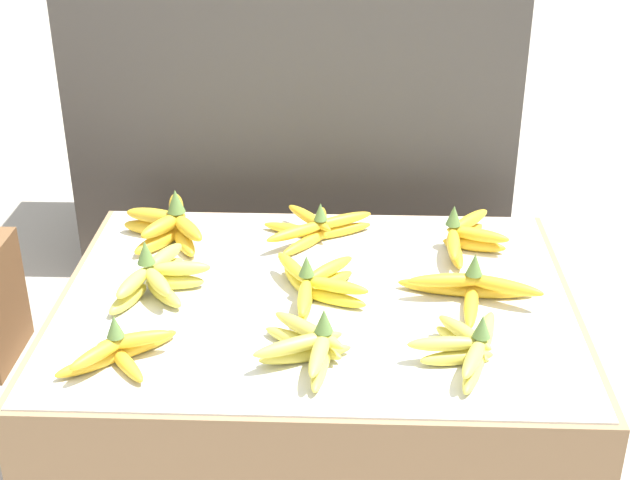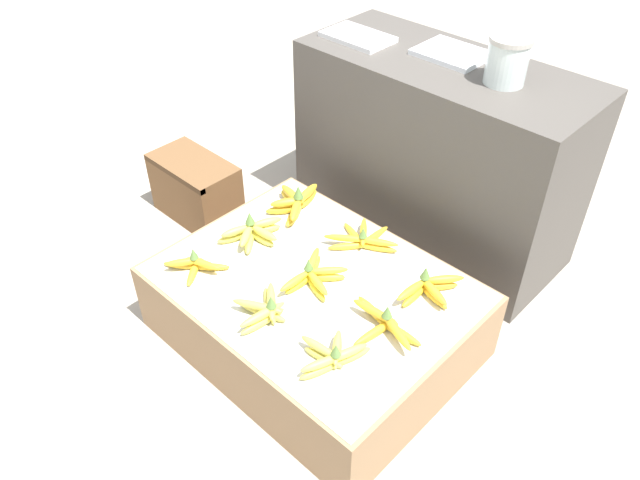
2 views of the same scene
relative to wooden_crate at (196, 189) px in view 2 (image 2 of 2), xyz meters
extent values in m
plane|color=#A89E8E|center=(0.85, -0.16, -0.14)|extent=(10.00, 10.00, 0.00)
cube|color=#997551|center=(0.85, -0.16, 0.00)|extent=(0.96, 0.73, 0.26)
cube|color=silver|center=(0.85, -0.16, 0.13)|extent=(0.94, 0.71, 0.00)
cube|color=#4C4742|center=(0.76, 0.59, 0.23)|extent=(1.06, 0.46, 0.73)
cube|color=brown|center=(0.00, 0.00, 0.00)|extent=(0.38, 0.21, 0.27)
cube|color=#4E3520|center=(0.00, -0.09, 0.12)|extent=(0.38, 0.02, 0.02)
ellipsoid|color=gold|center=(0.49, -0.41, 0.14)|extent=(0.12, 0.09, 0.02)
ellipsoid|color=gold|center=(0.55, -0.41, 0.14)|extent=(0.10, 0.11, 0.02)
ellipsoid|color=gold|center=(0.56, -0.35, 0.14)|extent=(0.11, 0.10, 0.02)
ellipsoid|color=gold|center=(0.51, -0.41, 0.17)|extent=(0.09, 0.12, 0.02)
ellipsoid|color=gold|center=(0.56, -0.37, 0.17)|extent=(0.13, 0.06, 0.02)
cone|color=#5B7F3D|center=(0.53, -0.38, 0.20)|extent=(0.03, 0.03, 0.04)
ellipsoid|color=#DBCC4C|center=(0.83, -0.34, 0.14)|extent=(0.15, 0.11, 0.03)
ellipsoid|color=#DBCC4C|center=(0.84, -0.37, 0.14)|extent=(0.16, 0.07, 0.03)
ellipsoid|color=#DBCC4C|center=(0.86, -0.40, 0.14)|extent=(0.04, 0.16, 0.03)
ellipsoid|color=#DBCC4C|center=(0.84, -0.34, 0.17)|extent=(0.14, 0.12, 0.03)
ellipsoid|color=#DBCC4C|center=(0.83, -0.38, 0.17)|extent=(0.15, 0.09, 0.03)
ellipsoid|color=#DBCC4C|center=(0.86, -0.40, 0.17)|extent=(0.05, 0.16, 0.03)
cone|color=#5B7F3D|center=(0.87, -0.36, 0.20)|extent=(0.03, 0.03, 0.04)
ellipsoid|color=#DBCC4C|center=(1.14, -0.32, 0.14)|extent=(0.06, 0.13, 0.03)
ellipsoid|color=#DBCC4C|center=(1.10, -0.33, 0.14)|extent=(0.09, 0.11, 0.03)
ellipsoid|color=#DBCC4C|center=(1.09, -0.37, 0.14)|extent=(0.13, 0.05, 0.03)
ellipsoid|color=#DBCC4C|center=(1.11, -0.41, 0.14)|extent=(0.06, 0.13, 0.03)
ellipsoid|color=#DBCC4C|center=(1.13, -0.33, 0.17)|extent=(0.06, 0.13, 0.03)
ellipsoid|color=#DBCC4C|center=(1.10, -0.34, 0.17)|extent=(0.10, 0.11, 0.03)
ellipsoid|color=#DBCC4C|center=(1.06, -0.37, 0.17)|extent=(0.13, 0.03, 0.03)
ellipsoid|color=#DBCC4C|center=(1.11, -0.41, 0.17)|extent=(0.07, 0.13, 0.03)
cone|color=#5B7F3D|center=(1.12, -0.37, 0.20)|extent=(0.03, 0.03, 0.04)
ellipsoid|color=#DBCC4C|center=(0.50, -0.21, 0.14)|extent=(0.07, 0.11, 0.03)
ellipsoid|color=#DBCC4C|center=(0.57, -0.19, 0.14)|extent=(0.10, 0.10, 0.03)
ellipsoid|color=#DBCC4C|center=(0.58, -0.14, 0.14)|extent=(0.11, 0.04, 0.03)
ellipsoid|color=#DBCC4C|center=(0.55, -0.10, 0.14)|extent=(0.07, 0.11, 0.03)
ellipsoid|color=#DBCC4C|center=(0.51, -0.20, 0.17)|extent=(0.06, 0.11, 0.03)
ellipsoid|color=#DBCC4C|center=(0.56, -0.19, 0.17)|extent=(0.08, 0.11, 0.03)
ellipsoid|color=#DBCC4C|center=(0.59, -0.14, 0.17)|extent=(0.11, 0.04, 0.03)
ellipsoid|color=#DBCC4C|center=(0.55, -0.10, 0.17)|extent=(0.07, 0.11, 0.03)
cone|color=#5B7F3D|center=(0.53, -0.15, 0.21)|extent=(0.03, 0.03, 0.05)
ellipsoid|color=yellow|center=(0.83, -0.21, 0.14)|extent=(0.03, 0.13, 0.02)
ellipsoid|color=yellow|center=(0.88, -0.19, 0.14)|extent=(0.13, 0.07, 0.02)
ellipsoid|color=yellow|center=(0.87, -0.13, 0.14)|extent=(0.11, 0.11, 0.02)
ellipsoid|color=yellow|center=(0.81, -0.13, 0.14)|extent=(0.08, 0.13, 0.02)
ellipsoid|color=yellow|center=(0.83, -0.23, 0.17)|extent=(0.03, 0.13, 0.02)
ellipsoid|color=yellow|center=(0.88, -0.19, 0.17)|extent=(0.13, 0.06, 0.02)
ellipsoid|color=yellow|center=(0.87, -0.12, 0.17)|extent=(0.10, 0.11, 0.02)
ellipsoid|color=yellow|center=(0.80, -0.12, 0.17)|extent=(0.08, 0.12, 0.02)
cone|color=#5B7F3D|center=(0.83, -0.17, 0.20)|extent=(0.03, 0.03, 0.04)
ellipsoid|color=gold|center=(1.08, -0.14, 0.14)|extent=(0.16, 0.06, 0.03)
ellipsoid|color=gold|center=(1.13, -0.20, 0.14)|extent=(0.05, 0.16, 0.03)
ellipsoid|color=gold|center=(1.17, -0.16, 0.14)|extent=(0.16, 0.03, 0.03)
ellipsoid|color=gold|center=(1.09, -0.16, 0.17)|extent=(0.16, 0.04, 0.03)
ellipsoid|color=gold|center=(1.18, -0.18, 0.17)|extent=(0.16, 0.09, 0.03)
cone|color=#5B7F3D|center=(1.14, -0.16, 0.20)|extent=(0.03, 0.03, 0.04)
ellipsoid|color=gold|center=(0.53, 0.13, 0.15)|extent=(0.06, 0.13, 0.03)
ellipsoid|color=gold|center=(0.49, 0.08, 0.15)|extent=(0.13, 0.06, 0.03)
ellipsoid|color=gold|center=(0.51, 0.02, 0.15)|extent=(0.10, 0.12, 0.03)
ellipsoid|color=gold|center=(0.57, 0.02, 0.15)|extent=(0.08, 0.13, 0.03)
ellipsoid|color=gold|center=(0.54, 0.12, 0.18)|extent=(0.06, 0.13, 0.03)
ellipsoid|color=gold|center=(0.50, 0.08, 0.18)|extent=(0.13, 0.06, 0.03)
ellipsoid|color=gold|center=(0.53, 0.03, 0.18)|extent=(0.10, 0.12, 0.03)
ellipsoid|color=gold|center=(0.58, 0.02, 0.18)|extent=(0.10, 0.12, 0.03)
cone|color=#5B7F3D|center=(0.55, 0.07, 0.22)|extent=(0.04, 0.04, 0.05)
ellipsoid|color=gold|center=(0.89, 0.09, 0.14)|extent=(0.14, 0.09, 0.02)
ellipsoid|color=gold|center=(0.85, 0.13, 0.14)|extent=(0.02, 0.15, 0.02)
ellipsoid|color=gold|center=(0.79, 0.09, 0.14)|extent=(0.15, 0.07, 0.02)
ellipsoid|color=gold|center=(0.82, 0.04, 0.14)|extent=(0.11, 0.13, 0.02)
ellipsoid|color=gold|center=(0.89, 0.09, 0.17)|extent=(0.14, 0.09, 0.02)
ellipsoid|color=gold|center=(0.82, 0.10, 0.17)|extent=(0.11, 0.13, 0.02)
ellipsoid|color=gold|center=(0.80, 0.04, 0.17)|extent=(0.13, 0.11, 0.02)
cone|color=#5B7F3D|center=(0.85, 0.07, 0.20)|extent=(0.03, 0.03, 0.04)
ellipsoid|color=gold|center=(1.12, 0.00, 0.14)|extent=(0.03, 0.13, 0.03)
ellipsoid|color=gold|center=(1.16, 0.03, 0.14)|extent=(0.13, 0.06, 0.03)
ellipsoid|color=gold|center=(1.15, 0.08, 0.14)|extent=(0.11, 0.11, 0.03)
ellipsoid|color=gold|center=(1.11, -0.01, 0.17)|extent=(0.04, 0.13, 0.03)
ellipsoid|color=gold|center=(1.17, 0.03, 0.17)|extent=(0.13, 0.07, 0.03)
ellipsoid|color=gold|center=(1.16, 0.09, 0.17)|extent=(0.10, 0.12, 0.03)
cone|color=#5B7F3D|center=(1.12, 0.04, 0.20)|extent=(0.03, 0.03, 0.04)
cylinder|color=silver|center=(0.98, 0.58, 0.67)|extent=(0.13, 0.13, 0.14)
cylinder|color=#B7B2A8|center=(0.98, 0.58, 0.74)|extent=(0.14, 0.14, 0.02)
cube|color=white|center=(0.40, 0.53, 0.61)|extent=(0.25, 0.16, 0.02)
cube|color=white|center=(0.74, 0.64, 0.61)|extent=(0.24, 0.19, 0.02)
camera|label=1|loc=(0.90, -1.59, 0.98)|focal=50.00mm
camera|label=2|loc=(1.85, -1.19, 1.49)|focal=35.00mm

